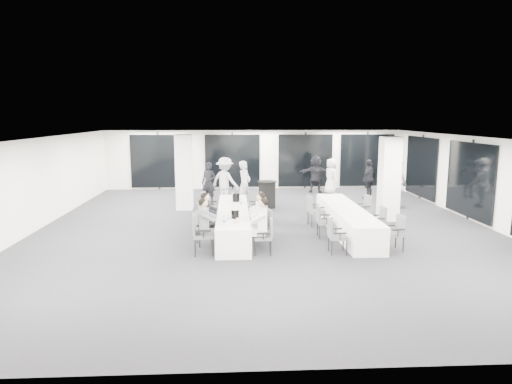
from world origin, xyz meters
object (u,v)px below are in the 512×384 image
cocktail_table (267,194)px  standing_guest_f (316,171)px  chair_side_right_near (396,230)px  ice_bucket_far (236,198)px  standing_guest_c (225,178)px  chair_main_right_far (258,205)px  chair_main_left_fourth (206,212)px  chair_main_right_fourth (260,212)px  chair_main_left_mid (204,217)px  chair_side_left_far (314,209)px  chair_main_left_far (208,205)px  ice_bucket_near (235,214)px  standing_guest_h (397,180)px  banquet_table_main (233,222)px  chair_main_left_second (202,226)px  chair_main_right_near (266,234)px  chair_side_left_mid (323,219)px  chair_main_right_mid (262,220)px  chair_main_left_near (200,232)px  standing_guest_e (331,174)px  chair_side_left_near (335,234)px  standing_guest_a (245,180)px  chair_main_right_second (264,225)px  chair_side_right_far (364,208)px  standing_guest_d (369,177)px  chair_side_right_mid (379,219)px  standing_guest_g (209,180)px  banquet_table_side (347,220)px

cocktail_table → standing_guest_f: standing_guest_f is taller
chair_side_right_near → ice_bucket_far: ice_bucket_far is taller
standing_guest_c → chair_main_right_far: bearing=143.3°
chair_main_left_fourth → chair_main_right_fourth: same height
chair_main_left_mid → chair_side_left_far: 3.58m
chair_main_left_far → ice_bucket_near: 2.99m
standing_guest_h → standing_guest_f: bearing=8.7°
banquet_table_main → chair_main_left_second: size_ratio=5.30×
chair_side_right_near → standing_guest_f: standing_guest_f is taller
chair_main_right_near → chair_side_left_mid: 2.30m
chair_side_left_far → chair_main_left_far: bearing=-108.6°
standing_guest_f → ice_bucket_far: bearing=72.7°
chair_side_right_near → ice_bucket_far: size_ratio=3.56×
chair_main_right_mid → chair_side_left_far: 2.21m
chair_main_left_near → chair_main_right_fourth: 2.98m
chair_main_left_mid → standing_guest_f: standing_guest_f is taller
standing_guest_e → standing_guest_h: 3.55m
chair_main_right_mid → ice_bucket_near: (-0.78, -0.78, 0.35)m
chair_side_left_mid → ice_bucket_far: 3.04m
chair_side_left_near → ice_bucket_near: ice_bucket_near is taller
chair_side_left_mid → standing_guest_e: bearing=168.7°
chair_side_left_near → standing_guest_a: (-2.12, 6.41, 0.48)m
chair_main_left_fourth → standing_guest_a: size_ratio=0.49×
chair_main_right_far → ice_bucket_near: (-0.78, -2.96, 0.34)m
chair_main_right_second → ice_bucket_near: bearing=80.2°
cocktail_table → ice_bucket_near: size_ratio=4.29×
standing_guest_f → standing_guest_h: bearing=139.7°
chair_main_left_second → chair_main_left_fourth: chair_main_left_fourth is taller
chair_main_left_second → standing_guest_c: bearing=161.1°
chair_main_right_far → chair_side_left_far: bearing=-121.1°
chair_side_right_far → standing_guest_c: bearing=39.5°
chair_side_right_near → standing_guest_d: 7.62m
chair_side_right_near → chair_main_right_second: bearing=69.5°
chair_side_right_mid → chair_main_left_mid: bearing=84.9°
chair_main_right_mid → standing_guest_d: 7.79m
chair_main_right_fourth → ice_bucket_near: (-0.78, -1.71, 0.31)m
chair_main_left_mid → chair_main_right_fourth: (1.67, 0.68, -0.01)m
cocktail_table → standing_guest_e: bearing=43.8°
chair_side_right_far → ice_bucket_near: size_ratio=3.92×
chair_main_left_near → chair_side_left_near: 3.42m
chair_main_right_near → standing_guest_g: bearing=16.1°
chair_main_left_second → banquet_table_side: bearing=91.3°
chair_side_right_near → standing_guest_d: bearing=-20.4°
chair_main_left_near → chair_side_right_far: chair_main_left_near is taller
chair_main_right_near → banquet_table_main: bearing=23.9°
chair_main_right_mid → chair_main_right_far: (0.00, 2.17, 0.02)m
chair_main_left_fourth → standing_guest_g: bearing=-171.3°
chair_main_left_near → chair_side_left_near: size_ratio=1.15×
chair_main_right_fourth → standing_guest_c: size_ratio=0.46×
chair_main_left_near → standing_guest_f: 10.38m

